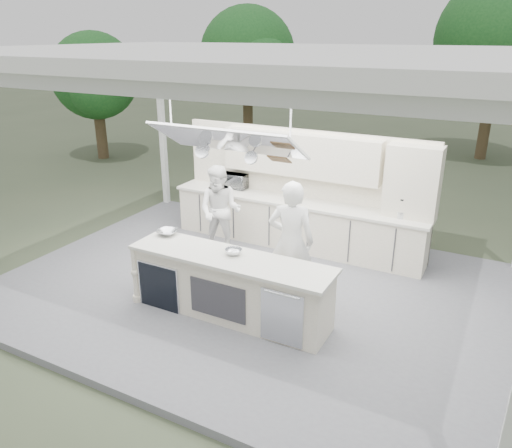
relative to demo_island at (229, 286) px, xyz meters
The scene contains 12 objects.
ground 1.10m from the demo_island, 101.07° to the left, with size 90.00×90.00×0.00m, color #404932.
stage_deck 1.07m from the demo_island, 101.07° to the left, with size 8.00×6.00×0.12m, color slate.
tent 3.25m from the demo_island, 101.05° to the left, with size 8.20×6.20×3.86m.
demo_island is the anchor object (origin of this frame).
back_counter 2.82m from the demo_island, 93.63° to the left, with size 5.08×0.72×0.95m.
back_wall_unit 3.19m from the demo_island, 84.98° to the left, with size 5.05×0.48×2.25m.
tree_cluster 11.02m from the demo_island, 91.82° to the left, with size 19.55×9.40×5.85m.
head_chef 1.17m from the demo_island, 56.31° to the left, with size 0.71×0.46×1.93m, color white.
sous_chef 2.28m from the demo_island, 124.76° to the left, with size 0.83×0.65×1.71m, color white.
toaster_oven 3.45m from the demo_island, 118.28° to the left, with size 0.55×0.37×0.30m, color #B3B5BA.
bowl_large 1.40m from the demo_island, 168.44° to the left, with size 0.31×0.31×0.08m, color #B7B9BE.
bowl_small 0.53m from the demo_island, 78.20° to the left, with size 0.25×0.25×0.08m, color silver.
Camera 1 is at (3.57, -6.45, 4.08)m, focal length 35.00 mm.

